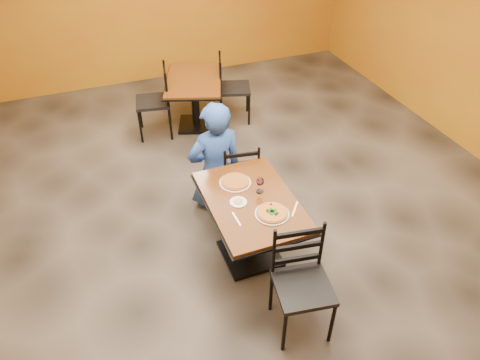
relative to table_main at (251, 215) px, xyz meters
name	(u,v)px	position (x,y,z in m)	size (l,w,h in m)	color
floor	(233,224)	(0.00, 0.50, -0.56)	(7.00, 8.00, 0.01)	black
table_main	(251,215)	(0.00, 0.00, 0.00)	(0.83, 1.23, 0.75)	#5E2C0E
table_second	(195,92)	(0.23, 2.68, 0.00)	(1.10, 1.33, 0.75)	#5E2C0E
chair_main_near	(303,288)	(0.09, -0.92, -0.05)	(0.45, 0.45, 1.01)	black
chair_main_far	(239,173)	(0.18, 0.81, -0.12)	(0.40, 0.40, 0.88)	black
chair_second_left	(153,102)	(-0.38, 2.68, -0.05)	(0.46, 0.46, 1.01)	black
chair_second_right	(235,88)	(0.83, 2.68, -0.06)	(0.45, 0.45, 0.99)	black
diner	(215,156)	(-0.05, 0.94, 0.09)	(0.64, 0.42, 1.30)	#1C559C
plate_main	(272,214)	(0.10, -0.25, 0.20)	(0.31, 0.31, 0.01)	white
pizza_main	(272,213)	(0.10, -0.25, 0.21)	(0.28, 0.28, 0.02)	maroon
plate_far	(235,183)	(-0.05, 0.29, 0.20)	(0.31, 0.31, 0.01)	white
pizza_far	(235,181)	(-0.05, 0.29, 0.21)	(0.28, 0.28, 0.02)	#B68123
side_plate	(238,202)	(-0.13, 0.01, 0.20)	(0.16, 0.16, 0.01)	white
dip	(238,201)	(-0.13, 0.01, 0.21)	(0.09, 0.09, 0.01)	tan
wine_glass	(260,184)	(0.12, 0.08, 0.28)	(0.08, 0.08, 0.18)	white
fork	(237,219)	(-0.22, -0.19, 0.20)	(0.01, 0.19, 0.00)	silver
knife	(295,209)	(0.32, -0.26, 0.20)	(0.01, 0.21, 0.00)	silver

